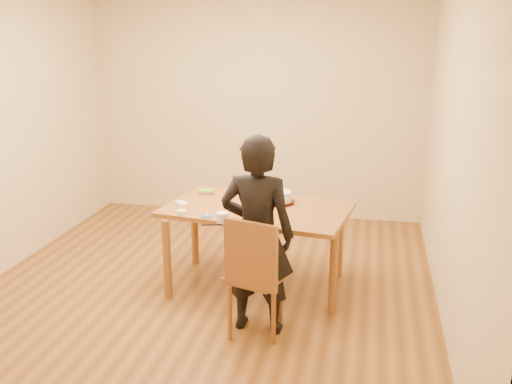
% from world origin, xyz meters
% --- Properties ---
extents(room_shell, '(4.00, 4.50, 2.70)m').
position_xyz_m(room_shell, '(0.00, 0.34, 1.35)').
color(room_shell, brown).
rests_on(room_shell, ground).
extents(dining_table, '(1.69, 1.15, 0.04)m').
position_xyz_m(dining_table, '(0.43, 0.16, 0.73)').
color(dining_table, brown).
rests_on(dining_table, floor).
extents(dining_chair, '(0.48, 0.48, 0.04)m').
position_xyz_m(dining_chair, '(0.58, -0.61, 0.45)').
color(dining_chair, brown).
rests_on(dining_chair, floor).
extents(cake_plate, '(0.28, 0.28, 0.02)m').
position_xyz_m(cake_plate, '(0.60, 0.32, 0.76)').
color(cake_plate, '#B3160B').
rests_on(cake_plate, dining_table).
extents(cake, '(0.23, 0.23, 0.07)m').
position_xyz_m(cake, '(0.60, 0.32, 0.81)').
color(cake, white).
rests_on(cake, cake_plate).
extents(frosting_dome, '(0.23, 0.23, 0.03)m').
position_xyz_m(frosting_dome, '(0.60, 0.32, 0.86)').
color(frosting_dome, white).
rests_on(frosting_dome, cake).
extents(frosting_tub, '(0.10, 0.10, 0.09)m').
position_xyz_m(frosting_tub, '(0.25, -0.31, 0.79)').
color(frosting_tub, white).
rests_on(frosting_tub, dining_table).
extents(frosting_lid, '(0.09, 0.09, 0.01)m').
position_xyz_m(frosting_lid, '(0.08, -0.18, 0.75)').
color(frosting_lid, '#1A50AB').
rests_on(frosting_lid, dining_table).
extents(frosting_dollop, '(0.04, 0.04, 0.02)m').
position_xyz_m(frosting_dollop, '(0.08, -0.18, 0.77)').
color(frosting_dollop, white).
rests_on(frosting_dollop, frosting_lid).
extents(ramekin_green, '(0.08, 0.08, 0.04)m').
position_xyz_m(ramekin_green, '(-0.14, -0.17, 0.77)').
color(ramekin_green, white).
rests_on(ramekin_green, dining_table).
extents(ramekin_yellow, '(0.07, 0.07, 0.04)m').
position_xyz_m(ramekin_yellow, '(-0.25, 0.08, 0.77)').
color(ramekin_yellow, white).
rests_on(ramekin_yellow, dining_table).
extents(ramekin_multi, '(0.08, 0.08, 0.04)m').
position_xyz_m(ramekin_multi, '(-0.20, 0.02, 0.77)').
color(ramekin_multi, white).
rests_on(ramekin_multi, dining_table).
extents(candy_box_pink, '(0.12, 0.07, 0.02)m').
position_xyz_m(candy_box_pink, '(-0.11, 0.45, 0.76)').
color(candy_box_pink, '#CD3095').
rests_on(candy_box_pink, dining_table).
extents(candy_box_green, '(0.14, 0.08, 0.02)m').
position_xyz_m(candy_box_green, '(-0.12, 0.46, 0.78)').
color(candy_box_green, green).
rests_on(candy_box_green, candy_box_pink).
extents(spatula, '(0.16, 0.06, 0.01)m').
position_xyz_m(spatula, '(0.18, -0.38, 0.75)').
color(spatula, black).
rests_on(spatula, dining_table).
extents(person, '(0.57, 0.39, 1.53)m').
position_xyz_m(person, '(0.58, -0.57, 0.77)').
color(person, black).
rests_on(person, floor).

